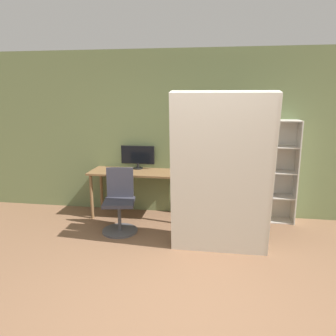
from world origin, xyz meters
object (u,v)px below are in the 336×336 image
bookshelf (263,172)px  mattress_near (222,176)px  monitor (138,156)px  mattress_far (222,172)px  office_chair (120,206)px

bookshelf → mattress_near: mattress_near is taller
mattress_near → bookshelf: bearing=62.9°
monitor → mattress_far: size_ratio=0.28×
mattress_near → mattress_far: mattress_near is taller
monitor → mattress_near: mattress_near is taller
office_chair → mattress_near: mattress_near is taller
bookshelf → mattress_far: (-0.66, -1.08, 0.22)m
monitor → mattress_far: bearing=-38.7°
office_chair → mattress_far: mattress_far is taller
monitor → mattress_far: (1.38, -1.10, 0.03)m
mattress_far → mattress_near: bearing=-90.0°
office_chair → bookshelf: size_ratio=0.58×
bookshelf → office_chair: bearing=-159.5°
mattress_near → mattress_far: 0.21m
monitor → bookshelf: bookshelf is taller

